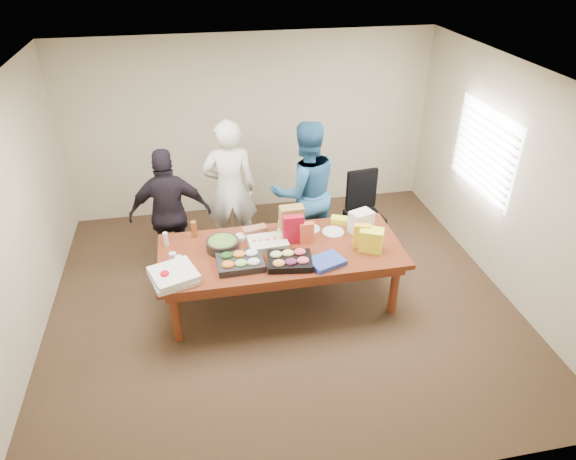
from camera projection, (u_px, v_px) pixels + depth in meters
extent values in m
cube|color=#47301E|center=(282.00, 301.00, 6.30)|extent=(5.50, 5.00, 0.02)
cube|color=white|center=(280.00, 78.00, 4.89)|extent=(5.50, 5.00, 0.02)
cube|color=beige|center=(251.00, 126.00, 7.69)|extent=(5.50, 0.04, 2.70)
cube|color=beige|center=(346.00, 373.00, 3.50)|extent=(5.50, 0.04, 2.70)
cube|color=beige|center=(12.00, 228.00, 5.15)|extent=(0.04, 5.00, 2.70)
cube|color=beige|center=(510.00, 182.00, 6.05)|extent=(0.04, 5.00, 2.70)
cube|color=white|center=(484.00, 151.00, 6.47)|extent=(0.03, 1.40, 1.10)
cube|color=beige|center=(481.00, 152.00, 6.46)|extent=(0.04, 1.36, 1.00)
cube|color=#4C1C0F|center=(281.00, 275.00, 6.10)|extent=(2.80, 1.20, 0.75)
cube|color=black|center=(365.00, 214.00, 7.07)|extent=(0.60, 0.60, 1.05)
imported|color=silver|center=(230.00, 190.00, 6.72)|extent=(0.71, 0.47, 1.93)
imported|color=#235781|center=(305.00, 192.00, 6.70)|extent=(1.01, 0.83, 1.92)
imported|color=black|center=(170.00, 214.00, 6.39)|extent=(1.01, 0.44, 1.72)
cube|color=black|center=(240.00, 262.00, 5.61)|extent=(0.52, 0.41, 0.08)
cube|color=black|center=(289.00, 261.00, 5.64)|extent=(0.53, 0.44, 0.07)
cube|color=beige|center=(268.00, 243.00, 5.95)|extent=(0.46, 0.36, 0.08)
cylinder|color=black|center=(223.00, 245.00, 5.87)|extent=(0.45, 0.45, 0.12)
cube|color=#2B439C|center=(326.00, 262.00, 5.64)|extent=(0.45, 0.39, 0.06)
cube|color=#AD0E25|center=(293.00, 229.00, 5.95)|extent=(0.24, 0.10, 0.35)
cube|color=yellow|center=(362.00, 236.00, 5.88)|extent=(0.21, 0.12, 0.29)
cube|color=#E96134|center=(306.00, 233.00, 5.97)|extent=(0.17, 0.08, 0.26)
cylinder|color=beige|center=(290.00, 231.00, 6.12)|extent=(0.09, 0.09, 0.13)
cylinder|color=yellow|center=(280.00, 225.00, 6.22)|extent=(0.06, 0.06, 0.15)
cylinder|color=brown|center=(194.00, 229.00, 6.09)|extent=(0.08, 0.08, 0.21)
cylinder|color=beige|center=(166.00, 239.00, 5.94)|extent=(0.07, 0.07, 0.17)
cube|color=yellow|center=(340.00, 220.00, 6.40)|extent=(0.26, 0.21, 0.07)
cube|color=#9A5A41|center=(255.00, 231.00, 6.14)|extent=(0.30, 0.18, 0.11)
cube|color=olive|center=(292.00, 221.00, 6.10)|extent=(0.29, 0.17, 0.37)
cylinder|color=red|center=(165.00, 278.00, 5.34)|extent=(0.12, 0.12, 0.12)
cylinder|color=white|center=(179.00, 260.00, 5.63)|extent=(0.09, 0.09, 0.10)
cylinder|color=silver|center=(173.00, 257.00, 5.66)|extent=(0.10, 0.10, 0.11)
cube|color=silver|center=(173.00, 278.00, 5.39)|extent=(0.56, 0.56, 0.05)
cube|color=silver|center=(174.00, 273.00, 5.37)|extent=(0.57, 0.57, 0.05)
cylinder|color=silver|center=(333.00, 232.00, 6.22)|extent=(0.34, 0.34, 0.02)
cylinder|color=white|center=(310.00, 229.00, 6.29)|extent=(0.24, 0.24, 0.01)
cylinder|color=beige|center=(283.00, 231.00, 6.20)|extent=(0.16, 0.16, 0.06)
cylinder|color=beige|center=(241.00, 237.00, 6.07)|extent=(0.17, 0.17, 0.06)
cube|color=white|center=(361.00, 222.00, 6.16)|extent=(0.31, 0.26, 0.28)
cube|color=yellow|center=(371.00, 240.00, 5.83)|extent=(0.32, 0.28, 0.27)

